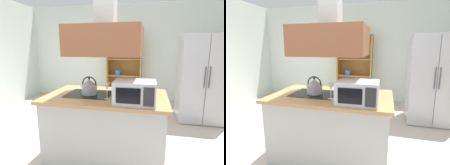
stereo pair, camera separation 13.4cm
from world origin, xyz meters
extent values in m
plane|color=#C2B3A6|center=(0.00, 0.00, 0.00)|extent=(7.80, 7.80, 0.00)
cube|color=silver|center=(0.00, 3.00, 1.35)|extent=(6.00, 0.12, 2.70)
cube|color=#AEB0AC|center=(0.07, 0.01, 0.43)|extent=(1.50, 0.88, 0.86)
cube|color=#B4804E|center=(0.07, 0.01, 0.88)|extent=(1.58, 0.96, 0.04)
cube|color=black|center=(-0.17, 0.01, 0.90)|extent=(0.60, 0.48, 0.00)
cube|color=brown|center=(0.07, 0.01, 1.60)|extent=(0.90, 0.70, 0.36)
cube|color=#B7B0B7|center=(1.66, 1.72, 0.88)|extent=(0.90, 0.72, 1.77)
cube|color=#B4B5BC|center=(1.43, 1.35, 0.88)|extent=(0.44, 0.03, 1.73)
cylinder|color=#4C4C51|center=(1.62, 1.32, 0.97)|extent=(0.02, 0.02, 0.40)
cylinder|color=#4C4C51|center=(1.70, 1.32, 0.97)|extent=(0.02, 0.02, 0.40)
cube|color=#A26F35|center=(-0.55, 2.74, 0.92)|extent=(0.04, 0.40, 1.84)
cube|color=#A26F35|center=(0.37, 2.74, 0.92)|extent=(0.04, 0.40, 1.84)
cube|color=#A26F35|center=(-0.09, 2.74, 1.82)|extent=(0.96, 0.40, 0.03)
cube|color=#A26F35|center=(-0.09, 2.74, 0.04)|extent=(0.96, 0.40, 0.08)
cube|color=#A26F35|center=(-0.09, 2.93, 0.92)|extent=(0.96, 0.02, 1.84)
cube|color=#A26F35|center=(-0.09, 2.74, 0.73)|extent=(0.88, 0.36, 0.02)
cube|color=#A26F35|center=(-0.09, 2.74, 1.19)|extent=(0.88, 0.36, 0.02)
cylinder|color=#2E61A6|center=(-0.27, 2.69, 0.77)|extent=(0.18, 0.18, 0.05)
cylinder|color=#3268AB|center=(-0.27, 2.69, 0.82)|extent=(0.17, 0.17, 0.05)
cylinder|color=#2E67A9|center=(-0.27, 2.69, 0.86)|extent=(0.16, 0.16, 0.05)
cylinder|color=silver|center=(0.02, 2.70, 1.27)|extent=(0.01, 0.01, 0.12)
cone|color=silver|center=(0.02, 2.70, 1.37)|extent=(0.07, 0.07, 0.08)
cylinder|color=silver|center=(0.17, 2.70, 1.27)|extent=(0.01, 0.01, 0.12)
cone|color=silver|center=(0.17, 2.70, 1.37)|extent=(0.07, 0.07, 0.08)
cylinder|color=#BABAC7|center=(-0.17, 0.01, 0.96)|extent=(0.22, 0.22, 0.12)
cone|color=#B1B3B5|center=(-0.17, 0.01, 1.06)|extent=(0.20, 0.20, 0.08)
sphere|color=black|center=(-0.17, 0.01, 1.11)|extent=(0.03, 0.03, 0.03)
torus|color=black|center=(-0.17, 0.01, 1.04)|extent=(0.20, 0.02, 0.20)
cube|color=tan|center=(0.48, 0.30, 0.91)|extent=(0.37, 0.28, 0.02)
cube|color=#B7BABF|center=(0.46, -0.27, 1.03)|extent=(0.46, 0.34, 0.26)
cube|color=black|center=(0.41, -0.45, 1.03)|extent=(0.26, 0.01, 0.17)
cube|color=#262628|center=(0.62, -0.45, 1.03)|extent=(0.11, 0.01, 0.20)
cylinder|color=silver|center=(0.12, -0.18, 0.90)|extent=(0.06, 0.06, 0.01)
cylinder|color=silver|center=(0.12, -0.18, 0.96)|extent=(0.01, 0.01, 0.11)
cone|color=silver|center=(0.12, -0.18, 1.06)|extent=(0.08, 0.08, 0.09)
camera|label=1|loc=(0.62, -2.23, 1.53)|focal=28.69mm
camera|label=2|loc=(0.75, -2.19, 1.53)|focal=28.69mm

